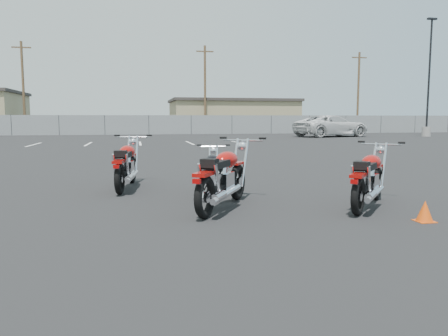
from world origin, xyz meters
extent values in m
plane|color=black|center=(0.00, 0.00, 0.00)|extent=(120.00, 120.00, 0.00)
torus|color=black|center=(-1.38, 3.57, 0.32)|extent=(0.21, 0.66, 0.65)
cylinder|color=silver|center=(-1.38, 3.57, 0.32)|extent=(0.13, 0.19, 0.17)
torus|color=black|center=(-1.61, 2.02, 0.32)|extent=(0.21, 0.66, 0.65)
cylinder|color=silver|center=(-1.61, 2.02, 0.32)|extent=(0.13, 0.19, 0.17)
cube|color=black|center=(-1.49, 2.80, 0.37)|extent=(0.27, 1.14, 0.06)
cube|color=silver|center=(-1.50, 2.74, 0.43)|extent=(0.36, 0.45, 0.32)
cylinder|color=silver|center=(-1.50, 2.74, 0.63)|extent=(0.25, 0.30, 0.29)
ellipsoid|color=#950C09|center=(-1.47, 2.99, 0.78)|extent=(0.42, 0.67, 0.28)
cube|color=black|center=(-1.54, 2.48, 0.76)|extent=(0.36, 0.63, 0.11)
cube|color=black|center=(-1.58, 2.21, 0.80)|extent=(0.26, 0.23, 0.13)
cube|color=#950C09|center=(-1.61, 2.00, 0.66)|extent=(0.26, 0.48, 0.05)
cube|color=#950C09|center=(-1.38, 3.57, 0.66)|extent=(0.19, 0.38, 0.04)
cylinder|color=silver|center=(-1.46, 2.16, 0.59)|extent=(0.08, 0.20, 0.42)
cylinder|color=silver|center=(-1.71, 2.20, 0.59)|extent=(0.08, 0.20, 0.42)
cylinder|color=silver|center=(-1.37, 2.45, 0.30)|extent=(0.27, 1.19, 0.14)
cylinder|color=silver|center=(-1.42, 2.11, 0.32)|extent=(0.18, 0.40, 0.14)
cylinder|color=silver|center=(-1.26, 3.69, 0.67)|extent=(0.11, 0.43, 0.85)
cylinder|color=silver|center=(-1.46, 3.71, 0.67)|extent=(0.11, 0.43, 0.85)
sphere|color=silver|center=(-1.34, 3.87, 0.95)|extent=(0.20, 0.20, 0.17)
cylinder|color=silver|center=(-1.33, 3.89, 1.06)|extent=(0.75, 0.14, 0.03)
cylinder|color=black|center=(-0.96, 3.82, 1.10)|extent=(0.13, 0.06, 0.04)
cylinder|color=black|center=(-1.71, 3.93, 1.10)|extent=(0.13, 0.06, 0.04)
cylinder|color=black|center=(-1.66, 2.71, 0.16)|extent=(0.17, 0.05, 0.32)
cube|color=#990505|center=(-1.65, 1.72, 0.59)|extent=(0.12, 0.08, 0.06)
torus|color=black|center=(0.35, 2.52, 0.27)|extent=(0.21, 0.55, 0.54)
cylinder|color=silver|center=(0.35, 2.52, 0.27)|extent=(0.12, 0.16, 0.14)
torus|color=black|center=(0.08, 1.24, 0.27)|extent=(0.21, 0.55, 0.54)
cylinder|color=silver|center=(0.08, 1.24, 0.27)|extent=(0.12, 0.16, 0.14)
cube|color=black|center=(0.22, 1.88, 0.31)|extent=(0.28, 0.94, 0.05)
cube|color=silver|center=(0.21, 1.84, 0.36)|extent=(0.32, 0.39, 0.27)
cylinder|color=silver|center=(0.21, 1.84, 0.52)|extent=(0.22, 0.26, 0.24)
ellipsoid|color=black|center=(0.25, 2.04, 0.65)|extent=(0.38, 0.57, 0.23)
cube|color=black|center=(0.16, 1.62, 0.63)|extent=(0.33, 0.53, 0.09)
cube|color=black|center=(0.11, 1.40, 0.66)|extent=(0.23, 0.20, 0.11)
cube|color=black|center=(0.08, 1.23, 0.55)|extent=(0.24, 0.40, 0.04)
cube|color=black|center=(0.35, 2.52, 0.55)|extent=(0.18, 0.32, 0.04)
cylinder|color=silver|center=(0.21, 1.35, 0.49)|extent=(0.08, 0.17, 0.35)
cylinder|color=silver|center=(0.00, 1.40, 0.49)|extent=(0.08, 0.17, 0.35)
cylinder|color=silver|center=(0.30, 1.59, 0.25)|extent=(0.28, 0.99, 0.12)
cylinder|color=silver|center=(0.24, 1.31, 0.27)|extent=(0.17, 0.33, 0.12)
cylinder|color=silver|center=(0.45, 2.61, 0.56)|extent=(0.11, 0.36, 0.71)
cylinder|color=silver|center=(0.29, 2.64, 0.56)|extent=(0.11, 0.36, 0.71)
sphere|color=silver|center=(0.40, 2.76, 0.79)|extent=(0.17, 0.17, 0.14)
cylinder|color=silver|center=(0.41, 2.78, 0.88)|extent=(0.62, 0.16, 0.03)
cylinder|color=black|center=(0.71, 2.70, 0.92)|extent=(0.11, 0.05, 0.03)
cylinder|color=black|center=(0.09, 2.83, 0.92)|extent=(0.11, 0.05, 0.03)
cylinder|color=black|center=(0.07, 1.82, 0.13)|extent=(0.14, 0.05, 0.27)
cube|color=#990505|center=(0.03, 1.00, 0.49)|extent=(0.10, 0.07, 0.05)
torus|color=black|center=(0.54, 1.03, 0.33)|extent=(0.45, 0.63, 0.67)
cylinder|color=silver|center=(0.54, 1.03, 0.33)|extent=(0.19, 0.21, 0.18)
torus|color=black|center=(-0.29, -0.35, 0.33)|extent=(0.45, 0.63, 0.67)
cylinder|color=silver|center=(-0.29, -0.35, 0.33)|extent=(0.19, 0.21, 0.18)
cube|color=black|center=(0.13, 0.34, 0.38)|extent=(0.69, 1.06, 0.07)
cube|color=silver|center=(0.10, 0.29, 0.44)|extent=(0.48, 0.52, 0.33)
cylinder|color=silver|center=(0.10, 0.29, 0.64)|extent=(0.33, 0.35, 0.29)
ellipsoid|color=#950C09|center=(0.23, 0.51, 0.80)|extent=(0.62, 0.73, 0.28)
cube|color=black|center=(-0.04, 0.05, 0.78)|extent=(0.56, 0.67, 0.11)
cube|color=black|center=(-0.19, -0.19, 0.82)|extent=(0.31, 0.30, 0.13)
cube|color=#950C09|center=(-0.30, -0.37, 0.68)|extent=(0.41, 0.50, 0.06)
cube|color=#950C09|center=(0.54, 1.03, 0.68)|extent=(0.32, 0.40, 0.04)
cylinder|color=silver|center=(-0.09, -0.28, 0.61)|extent=(0.15, 0.20, 0.44)
cylinder|color=silver|center=(-0.32, -0.14, 0.61)|extent=(0.15, 0.20, 0.44)
cylinder|color=silver|center=(0.11, -0.04, 0.31)|extent=(0.71, 1.10, 0.14)
cylinder|color=silver|center=(-0.07, -0.34, 0.33)|extent=(0.32, 0.41, 0.15)
cylinder|color=silver|center=(0.69, 1.09, 0.69)|extent=(0.27, 0.41, 0.88)
cylinder|color=silver|center=(0.52, 1.19, 0.69)|extent=(0.27, 0.41, 0.88)
sphere|color=silver|center=(0.70, 1.30, 0.98)|extent=(0.24, 0.24, 0.18)
cylinder|color=silver|center=(0.71, 1.31, 1.09)|extent=(0.68, 0.43, 0.03)
cylinder|color=black|center=(1.03, 1.10, 1.13)|extent=(0.13, 0.10, 0.04)
cylinder|color=black|center=(0.37, 1.49, 1.13)|extent=(0.13, 0.10, 0.04)
cylinder|color=black|center=(-0.06, 0.32, 0.17)|extent=(0.16, 0.11, 0.33)
cube|color=#990505|center=(-0.45, -0.62, 0.61)|extent=(0.13, 0.11, 0.07)
torus|color=black|center=(3.05, 0.51, 0.31)|extent=(0.49, 0.54, 0.62)
cylinder|color=silver|center=(3.05, 0.51, 0.31)|extent=(0.19, 0.19, 0.17)
torus|color=black|center=(2.07, -0.62, 0.31)|extent=(0.49, 0.54, 0.62)
cylinder|color=silver|center=(2.07, -0.62, 0.31)|extent=(0.19, 0.19, 0.17)
cube|color=black|center=(2.56, -0.05, 0.35)|extent=(0.79, 0.89, 0.06)
cube|color=silver|center=(2.53, -0.09, 0.41)|extent=(0.48, 0.49, 0.31)
cylinder|color=silver|center=(2.53, -0.09, 0.60)|extent=(0.33, 0.33, 0.27)
ellipsoid|color=#950C09|center=(2.68, 0.09, 0.75)|extent=(0.63, 0.66, 0.27)
cube|color=black|center=(2.36, -0.29, 0.72)|extent=(0.58, 0.61, 0.10)
cube|color=black|center=(2.19, -0.48, 0.77)|extent=(0.29, 0.29, 0.12)
cube|color=#950C09|center=(2.05, -0.64, 0.64)|extent=(0.43, 0.45, 0.05)
cube|color=#950C09|center=(3.05, 0.51, 0.64)|extent=(0.33, 0.35, 0.04)
cylinder|color=silver|center=(2.26, -0.58, 0.57)|extent=(0.16, 0.18, 0.41)
cylinder|color=silver|center=(2.08, -0.42, 0.57)|extent=(0.16, 0.18, 0.41)
cylinder|color=silver|center=(2.48, -0.40, 0.29)|extent=(0.82, 0.92, 0.13)
cylinder|color=silver|center=(2.26, -0.65, 0.31)|extent=(0.33, 0.36, 0.14)
cylinder|color=silver|center=(3.21, 0.54, 0.64)|extent=(0.31, 0.34, 0.82)
cylinder|color=silver|center=(3.07, 0.67, 0.64)|extent=(0.31, 0.34, 0.82)
sphere|color=silver|center=(3.24, 0.73, 0.91)|extent=(0.23, 0.23, 0.17)
cylinder|color=silver|center=(3.26, 0.75, 1.01)|extent=(0.57, 0.50, 0.03)
cylinder|color=black|center=(3.52, 0.49, 1.06)|extent=(0.12, 0.11, 0.04)
cylinder|color=black|center=(2.97, 0.97, 1.06)|extent=(0.12, 0.11, 0.04)
cylinder|color=black|center=(2.38, -0.04, 0.16)|extent=(0.14, 0.13, 0.31)
cube|color=#990505|center=(1.88, -0.84, 0.57)|extent=(0.12, 0.11, 0.06)
cone|color=#DC490B|center=(3.91, 2.17, 0.18)|extent=(0.27, 0.27, 0.34)
cube|color=#DC490B|center=(3.91, 2.17, 0.01)|extent=(0.29, 0.29, 0.01)
cone|color=#DC490B|center=(2.83, -1.17, 0.16)|extent=(0.24, 0.24, 0.30)
cube|color=#DC490B|center=(2.83, -1.17, 0.00)|extent=(0.26, 0.26, 0.01)
cylinder|color=gray|center=(22.50, 25.61, 0.40)|extent=(0.70, 0.70, 0.80)
cylinder|color=black|center=(22.50, 25.61, 5.12)|extent=(0.16, 0.16, 8.64)
cube|color=black|center=(22.50, 25.61, 9.51)|extent=(0.80, 0.25, 0.15)
cube|color=slate|center=(0.00, 35.00, 0.90)|extent=(80.00, 0.04, 1.80)
cylinder|color=black|center=(-12.00, 35.00, 0.90)|extent=(0.06, 0.06, 1.80)
cylinder|color=black|center=(-8.00, 35.00, 0.90)|extent=(0.06, 0.06, 1.80)
cylinder|color=black|center=(-4.00, 35.00, 0.90)|extent=(0.06, 0.06, 1.80)
cylinder|color=black|center=(0.00, 35.00, 0.90)|extent=(0.06, 0.06, 1.80)
cylinder|color=black|center=(4.00, 35.00, 0.90)|extent=(0.06, 0.06, 1.80)
cylinder|color=black|center=(8.00, 35.00, 0.90)|extent=(0.06, 0.06, 1.80)
cylinder|color=black|center=(12.00, 35.00, 0.90)|extent=(0.06, 0.06, 1.80)
cylinder|color=black|center=(16.00, 35.00, 0.90)|extent=(0.06, 0.06, 1.80)
cylinder|color=black|center=(20.00, 35.00, 0.90)|extent=(0.06, 0.06, 1.80)
cylinder|color=black|center=(24.00, 35.00, 0.90)|extent=(0.06, 0.06, 1.80)
cylinder|color=black|center=(28.00, 35.00, 0.90)|extent=(0.06, 0.06, 1.80)
cylinder|color=black|center=(32.00, 35.00, 0.90)|extent=(0.06, 0.06, 1.80)
cube|color=#9B8D64|center=(10.00, 44.00, 1.70)|extent=(14.00, 9.00, 3.40)
cube|color=#39332F|center=(10.00, 44.00, 3.55)|extent=(14.40, 9.40, 0.30)
cylinder|color=#4D3824|center=(-12.00, 40.00, 4.50)|extent=(0.24, 0.24, 9.00)
cube|color=#4D3824|center=(-12.00, 40.00, 8.40)|extent=(1.80, 0.12, 0.12)
cylinder|color=#4D3824|center=(6.00, 39.00, 4.50)|extent=(0.24, 0.24, 9.00)
cube|color=#4D3824|center=(6.00, 39.00, 8.40)|extent=(1.80, 0.12, 0.12)
cylinder|color=#4D3824|center=(24.00, 40.00, 4.50)|extent=(0.24, 0.24, 9.00)
cube|color=#4D3824|center=(24.00, 40.00, 8.40)|extent=(1.80, 0.12, 0.12)
cube|color=silver|center=(-7.00, 20.00, 0.00)|extent=(0.12, 4.00, 0.01)
cube|color=silver|center=(-4.00, 20.00, 0.00)|extent=(0.12, 4.00, 0.01)
cube|color=silver|center=(-1.00, 20.00, 0.00)|extent=(0.12, 4.00, 0.01)
cube|color=silver|center=(2.00, 20.00, 0.00)|extent=(0.12, 4.00, 0.01)
cube|color=silver|center=(5.00, 20.00, 0.00)|extent=(0.12, 4.00, 0.01)
imported|color=silver|center=(14.61, 26.86, 1.39)|extent=(4.63, 7.79, 2.77)
camera|label=1|loc=(-1.29, -6.72, 1.50)|focal=35.00mm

